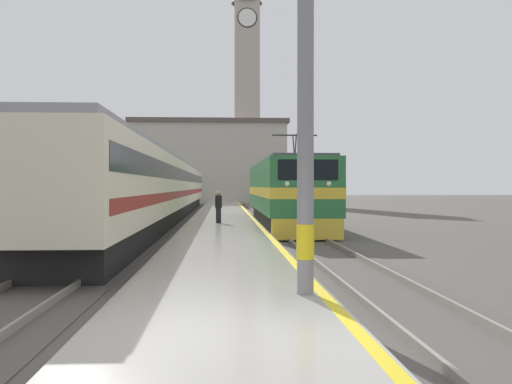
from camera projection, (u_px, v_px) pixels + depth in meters
ground_plane at (223, 220)px, 37.62m from camera, size 200.00×200.00×0.00m
platform at (223, 223)px, 32.62m from camera, size 3.71×140.00×0.29m
rail_track_near at (282, 224)px, 32.80m from camera, size 2.83×140.00×0.16m
rail_track_far at (153, 225)px, 32.42m from camera, size 2.83×140.00×0.16m
locomotive_train at (285, 193)px, 31.10m from camera, size 2.92×17.11×4.45m
passenger_train at (165, 188)px, 38.75m from camera, size 2.92×54.51×3.76m
catenary_mast at (308, 52)px, 10.20m from camera, size 2.12×0.30×8.44m
person_on_platform at (218, 206)px, 29.98m from camera, size 0.34×0.34×1.59m
clock_tower at (247, 86)px, 83.12m from camera, size 4.31×4.31×30.57m
station_building at (209, 162)px, 74.32m from camera, size 19.30×7.92×10.21m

